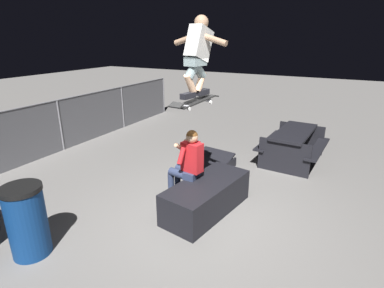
{
  "coord_description": "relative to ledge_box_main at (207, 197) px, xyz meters",
  "views": [
    {
      "loc": [
        -3.8,
        -1.87,
        2.79
      ],
      "look_at": [
        0.32,
        0.32,
        1.14
      ],
      "focal_mm": 28.45,
      "sensor_mm": 36.0,
      "label": 1
    }
  ],
  "objects": [
    {
      "name": "kicker_ramp",
      "position": [
        1.61,
        0.71,
        -0.2
      ],
      "size": [
        1.11,
        0.98,
        0.41
      ],
      "color": "black",
      "rests_on": "ground"
    },
    {
      "name": "skater_airborne",
      "position": [
        -0.07,
        0.14,
        2.3
      ],
      "size": [
        0.63,
        0.89,
        1.12
      ],
      "color": "black"
    },
    {
      "name": "picnic_table_back",
      "position": [
        2.93,
        -0.84,
        0.23
      ],
      "size": [
        1.78,
        1.44,
        0.75
      ],
      "color": "black",
      "rests_on": "ground"
    },
    {
      "name": "trash_bin",
      "position": [
        -2.07,
        1.63,
        0.24
      ],
      "size": [
        0.52,
        0.52,
        1.0
      ],
      "color": "navy",
      "rests_on": "ground"
    },
    {
      "name": "fence_back",
      "position": [
        -0.28,
        4.55,
        0.44
      ],
      "size": [
        12.05,
        0.05,
        1.33
      ],
      "color": "slate",
      "rests_on": "ground"
    },
    {
      "name": "ledge_box_main",
      "position": [
        0.0,
        0.0,
        0.0
      ],
      "size": [
        1.76,
        0.97,
        0.54
      ],
      "primitive_type": "cube",
      "rotation": [
        0.0,
        0.0,
        -0.17
      ],
      "color": "black",
      "rests_on": "ground"
    },
    {
      "name": "person_sitting_on_ledge",
      "position": [
        0.06,
        0.41,
        0.51
      ],
      "size": [
        0.6,
        0.78,
        1.37
      ],
      "color": "#2D3856",
      "rests_on": "ground"
    },
    {
      "name": "skateboard",
      "position": [
        -0.13,
        0.15,
        1.62
      ],
      "size": [
        1.04,
        0.34,
        0.13
      ],
      "color": "black"
    },
    {
      "name": "ground_plane",
      "position": [
        -0.28,
        -0.02,
        -0.27
      ],
      "size": [
        40.0,
        40.0,
        0.0
      ],
      "primitive_type": "plane",
      "color": "slate"
    }
  ]
}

